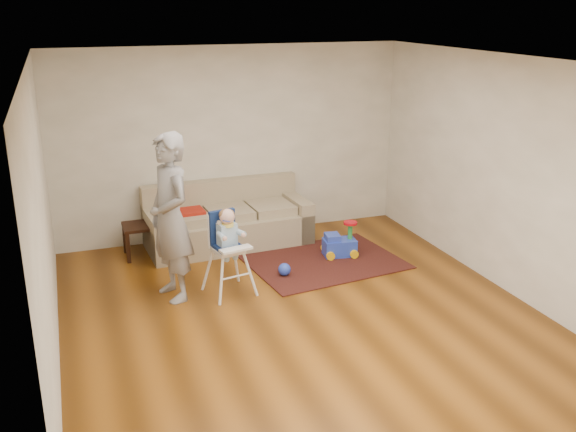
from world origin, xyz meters
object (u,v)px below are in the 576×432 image
object	(u,v)px
side_table	(141,240)
adult	(170,218)
toy_ball	(284,269)
sofa	(228,216)
high_chair	(228,253)
ride_on_toy	(340,239)

from	to	relation	value
side_table	adult	size ratio (longest dim) A/B	0.23
toy_ball	adult	size ratio (longest dim) A/B	0.08
sofa	high_chair	xyz separation A→B (m)	(-0.39, -1.52, 0.07)
side_table	ride_on_toy	world-z (taller)	ride_on_toy
sofa	high_chair	size ratio (longest dim) A/B	2.20
high_chair	side_table	bearing A→B (deg)	106.70
toy_ball	high_chair	world-z (taller)	high_chair
ride_on_toy	toy_ball	xyz separation A→B (m)	(-0.92, -0.39, -0.15)
ride_on_toy	high_chair	xyz separation A→B (m)	(-1.68, -0.61, 0.25)
side_table	high_chair	distance (m)	1.75
sofa	ride_on_toy	world-z (taller)	sofa
sofa	high_chair	bearing A→B (deg)	-107.54
side_table	ride_on_toy	bearing A→B (deg)	-19.96
sofa	toy_ball	xyz separation A→B (m)	(0.37, -1.30, -0.34)
toy_ball	high_chair	size ratio (longest dim) A/B	0.15
sofa	adult	world-z (taller)	adult
toy_ball	high_chair	distance (m)	0.89
high_chair	adult	bearing A→B (deg)	157.95
toy_ball	adult	world-z (taller)	adult
ride_on_toy	sofa	bearing A→B (deg)	152.94
ride_on_toy	adult	distance (m)	2.46
side_table	toy_ball	world-z (taller)	side_table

